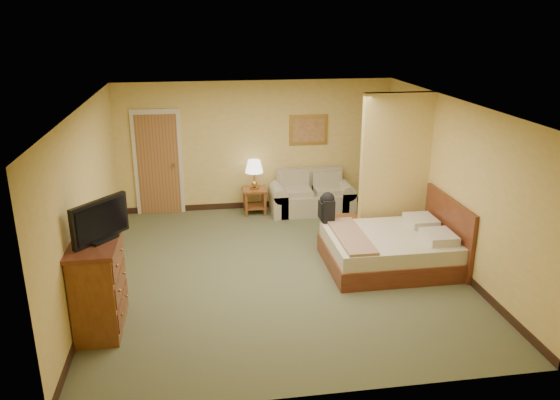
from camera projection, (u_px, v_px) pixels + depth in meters
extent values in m
plane|color=#545738|center=(279.00, 270.00, 8.56)|extent=(6.00, 6.00, 0.00)
plane|color=white|center=(279.00, 104.00, 7.72)|extent=(6.00, 6.00, 0.00)
cube|color=#DAB85D|center=(256.00, 146.00, 10.95)|extent=(5.50, 0.02, 2.60)
cube|color=#DAB85D|center=(88.00, 200.00, 7.74)|extent=(0.02, 6.00, 2.60)
cube|color=#DAB85D|center=(452.00, 183.00, 8.54)|extent=(0.02, 6.00, 2.60)
cube|color=#DAB85D|center=(395.00, 169.00, 9.32)|extent=(1.20, 0.15, 2.60)
cube|color=beige|center=(158.00, 162.00, 10.72)|extent=(0.94, 0.06, 2.10)
cube|color=brown|center=(158.00, 165.00, 10.72)|extent=(0.80, 0.04, 2.00)
cylinder|color=#AD7A3F|center=(174.00, 165.00, 10.71)|extent=(0.04, 0.12, 0.04)
cube|color=black|center=(257.00, 204.00, 11.34)|extent=(5.50, 0.02, 0.12)
cube|color=tan|center=(312.00, 202.00, 11.01)|extent=(1.37, 0.73, 0.41)
cube|color=tan|center=(309.00, 178.00, 11.17)|extent=(1.37, 0.18, 0.43)
cube|color=tan|center=(279.00, 203.00, 10.90)|extent=(0.29, 0.73, 0.46)
cube|color=tan|center=(345.00, 200.00, 11.10)|extent=(0.29, 0.73, 0.46)
cube|color=brown|center=(254.00, 190.00, 10.87)|extent=(0.47, 0.47, 0.04)
cube|color=brown|center=(255.00, 206.00, 10.98)|extent=(0.39, 0.39, 0.03)
cube|color=brown|center=(246.00, 205.00, 10.75)|extent=(0.05, 0.05, 0.48)
cube|color=brown|center=(265.00, 204.00, 10.80)|extent=(0.05, 0.05, 0.48)
cube|color=brown|center=(245.00, 199.00, 11.10)|extent=(0.05, 0.05, 0.48)
cube|color=brown|center=(263.00, 198.00, 11.15)|extent=(0.05, 0.05, 0.48)
cylinder|color=#AD7A3F|center=(254.00, 188.00, 10.86)|extent=(0.18, 0.18, 0.04)
cylinder|color=#AD7A3F|center=(254.00, 177.00, 10.78)|extent=(0.02, 0.02, 0.30)
cone|color=white|center=(254.00, 166.00, 10.71)|extent=(0.35, 0.35, 0.25)
cube|color=brown|center=(342.00, 220.00, 9.57)|extent=(0.66, 0.66, 0.04)
cube|color=brown|center=(342.00, 233.00, 9.65)|extent=(0.57, 0.57, 0.03)
cube|color=brown|center=(331.00, 237.00, 9.35)|extent=(0.04, 0.04, 0.37)
cube|color=brown|center=(352.00, 224.00, 9.92)|extent=(0.04, 0.04, 0.37)
cube|color=#B78E3F|center=(309.00, 130.00, 10.99)|extent=(0.78, 0.03, 0.61)
cube|color=#94552D|center=(309.00, 130.00, 10.97)|extent=(0.65, 0.02, 0.48)
cube|color=brown|center=(99.00, 287.00, 6.84)|extent=(0.52, 1.04, 1.14)
cube|color=#552413|center=(94.00, 243.00, 6.64)|extent=(0.59, 1.12, 0.06)
cube|color=black|center=(102.00, 239.00, 6.64)|extent=(0.40, 0.42, 0.03)
cube|color=black|center=(100.00, 220.00, 6.56)|extent=(0.58, 0.69, 0.50)
cube|color=#552413|center=(388.00, 257.00, 8.67)|extent=(1.97, 1.58, 0.30)
cube|color=beige|center=(389.00, 241.00, 8.59)|extent=(1.91, 1.52, 0.24)
cube|color=#552413|center=(448.00, 230.00, 8.68)|extent=(0.06, 1.67, 1.08)
cube|color=beige|center=(439.00, 237.00, 8.30)|extent=(0.44, 0.54, 0.14)
cube|color=beige|center=(421.00, 221.00, 8.95)|extent=(0.44, 0.54, 0.14)
cube|color=#966E52|center=(351.00, 236.00, 8.45)|extent=(0.44, 1.48, 0.05)
cube|color=black|center=(327.00, 210.00, 9.06)|extent=(0.20, 0.29, 0.39)
sphere|color=black|center=(328.00, 199.00, 8.99)|extent=(0.23, 0.23, 0.23)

